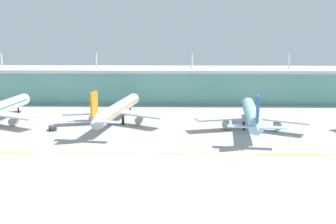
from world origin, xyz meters
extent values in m
plane|color=#A8A59E|center=(0.00, 0.00, 0.00)|extent=(600.00, 600.00, 0.00)
cube|color=#5B9E93|center=(0.00, 101.77, 9.09)|extent=(280.00, 28.00, 18.18)
cube|color=silver|center=(0.00, 101.77, 19.08)|extent=(288.00, 34.00, 1.80)
cylinder|color=silver|center=(-112.00, 96.17, 24.48)|extent=(0.90, 0.90, 9.00)
cylinder|color=silver|center=(-56.00, 96.17, 24.48)|extent=(0.90, 0.90, 9.00)
cylinder|color=silver|center=(0.00, 96.17, 24.48)|extent=(0.90, 0.90, 9.00)
cylinder|color=silver|center=(56.00, 96.17, 24.48)|extent=(0.90, 0.90, 9.00)
cone|color=silver|center=(-88.85, 70.29, 6.50)|extent=(5.83, 4.45, 5.51)
cube|color=#B7BABF|center=(-79.97, 32.65, 5.20)|extent=(24.49, 16.89, 0.70)
cylinder|color=gray|center=(-81.04, 34.19, 2.40)|extent=(3.57, 4.75, 3.20)
cylinder|color=black|center=(-89.65, 60.74, 1.80)|extent=(0.70, 0.70, 3.60)
cylinder|color=#ADB2BC|center=(-35.93, 42.64, 6.50)|extent=(14.15, 56.87, 5.80)
cone|color=#ADB2BC|center=(-31.43, 72.62, 6.50)|extent=(6.04, 4.77, 5.51)
cone|color=#ADB2BC|center=(-40.59, 11.67, 7.70)|extent=(5.86, 7.29, 5.72)
cube|color=orange|center=(-40.44, 12.66, 14.15)|extent=(1.64, 6.43, 9.50)
cube|color=#ADB2BC|center=(-45.95, 12.98, 7.50)|extent=(10.36, 4.65, 0.36)
cube|color=#ADB2BC|center=(-35.08, 11.35, 7.50)|extent=(10.36, 4.65, 0.36)
cube|color=#B7BABF|center=(-48.46, 40.05, 5.20)|extent=(24.92, 12.20, 0.70)
cylinder|color=gray|center=(-47.06, 41.30, 2.40)|extent=(3.83, 4.93, 3.20)
cube|color=#B7BABF|center=(-24.73, 36.48, 5.20)|extent=(24.13, 18.05, 0.70)
cylinder|color=gray|center=(-25.70, 38.09, 2.40)|extent=(3.83, 4.93, 3.20)
cylinder|color=black|center=(-32.78, 63.65, 1.80)|extent=(0.70, 0.70, 3.60)
cylinder|color=black|center=(-39.55, 40.15, 1.80)|extent=(1.10, 1.10, 3.60)
cylinder|color=black|center=(-33.22, 39.20, 1.80)|extent=(1.10, 1.10, 3.60)
cube|color=orange|center=(-35.93, 42.64, 6.90)|extent=(13.35, 51.28, 0.60)
cylinder|color=#9ED1EA|center=(23.26, 32.58, 6.50)|extent=(11.66, 51.70, 5.80)
cone|color=#9ED1EA|center=(26.43, 60.09, 6.50)|extent=(5.93, 4.61, 5.51)
cone|color=#9ED1EA|center=(19.96, 4.09, 7.70)|extent=(5.66, 7.15, 5.72)
cube|color=#2D5BB7|center=(20.08, 5.08, 14.15)|extent=(1.43, 6.44, 9.50)
cube|color=#9ED1EA|center=(14.56, 5.21, 7.50)|extent=(10.30, 4.33, 0.36)
cube|color=#9ED1EA|center=(25.49, 3.95, 7.50)|extent=(10.30, 4.33, 0.36)
cube|color=#B7BABF|center=(10.83, 29.57, 5.20)|extent=(24.94, 12.93, 0.70)
cylinder|color=gray|center=(12.19, 30.86, 2.40)|extent=(3.70, 4.84, 3.20)
cube|color=#B7BABF|center=(34.67, 26.81, 5.20)|extent=(24.33, 17.46, 0.70)
cylinder|color=gray|center=(33.64, 28.38, 2.40)|extent=(3.70, 4.84, 3.20)
cylinder|color=black|center=(25.47, 51.72, 1.80)|extent=(0.70, 0.70, 3.60)
cylinder|color=black|center=(19.73, 29.97, 1.80)|extent=(1.10, 1.10, 3.60)
cylinder|color=black|center=(26.09, 29.24, 1.80)|extent=(1.10, 1.10, 3.60)
cube|color=#2D5BB7|center=(23.26, 32.58, 6.90)|extent=(11.11, 46.60, 0.60)
cube|color=yellow|center=(-37.00, -4.32, 0.02)|extent=(28.00, 0.70, 0.04)
cube|color=yellow|center=(-3.00, -4.32, 0.02)|extent=(28.00, 0.70, 0.04)
cube|color=yellow|center=(31.00, -4.32, 0.02)|extent=(28.00, 0.70, 0.04)
cube|color=#333842|center=(-61.78, 27.55, 1.15)|extent=(4.32, 5.01, 1.40)
cylinder|color=black|center=(-60.07, 26.79, 0.45)|extent=(0.76, 0.95, 0.90)
cylinder|color=black|center=(-61.92, 25.68, 0.45)|extent=(0.76, 0.95, 0.90)
cylinder|color=black|center=(-61.65, 29.43, 0.45)|extent=(0.76, 0.95, 0.90)
cylinder|color=black|center=(-63.50, 28.32, 0.45)|extent=(0.76, 0.95, 0.90)
camera|label=1|loc=(-9.12, -133.84, 41.16)|focal=42.04mm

